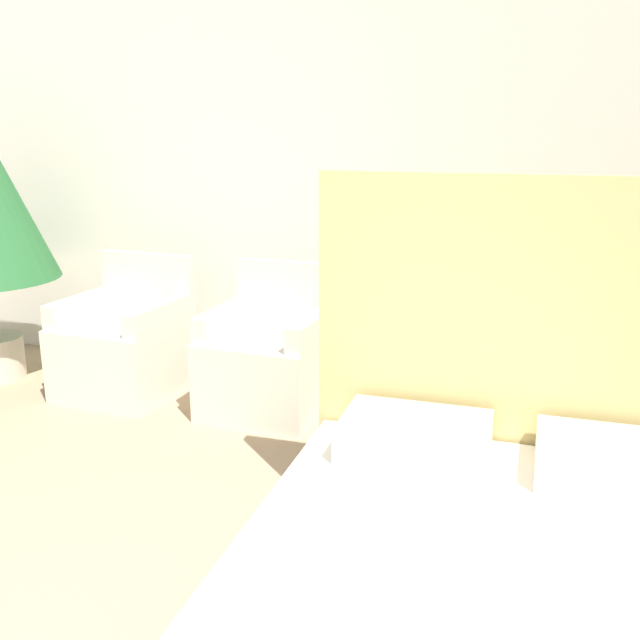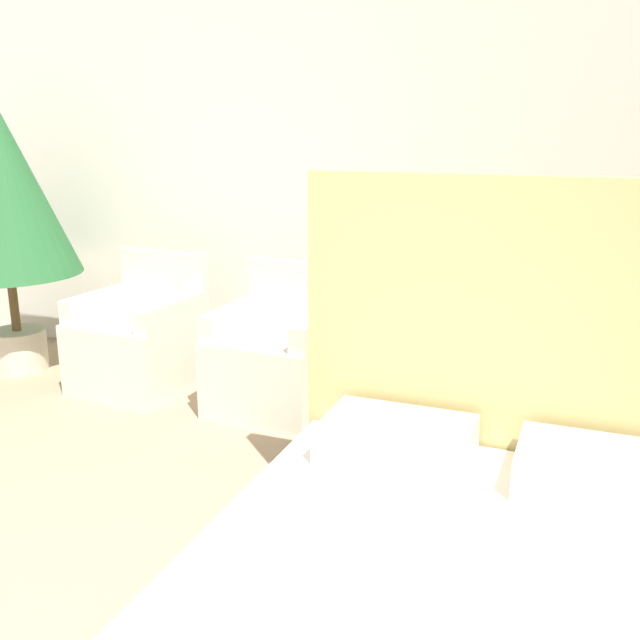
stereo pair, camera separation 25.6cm
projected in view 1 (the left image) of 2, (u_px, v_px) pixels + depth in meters
wall_back at (348, 160)px, 4.50m from camera, size 10.00×0.06×2.90m
bed at (496, 625)px, 2.03m from camera, size 1.61×2.08×1.49m
armchair_near_window_left at (124, 349)px, 4.54m from camera, size 0.72×0.74×0.85m
armchair_near_window_right at (269, 364)px, 4.26m from camera, size 0.71×0.73×0.85m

